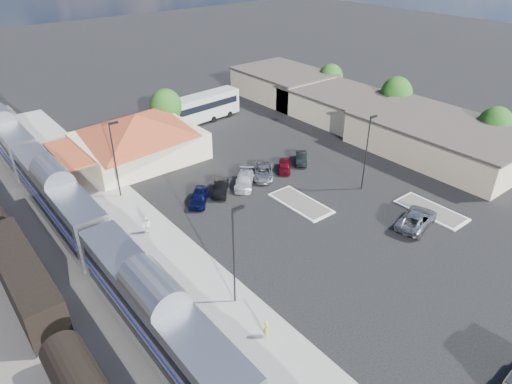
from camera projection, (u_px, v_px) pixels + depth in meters
ground at (286, 224)px, 47.35m from camera, size 280.00×280.00×0.00m
railbed at (55, 266)px, 41.33m from camera, size 16.00×100.00×0.12m
platform at (155, 239)px, 44.85m from camera, size 5.50×92.00×0.18m
passenger_train at (58, 200)px, 45.94m from camera, size 3.00×104.00×5.55m
freight_cars at (24, 280)px, 36.77m from camera, size 2.80×46.00×4.00m
station_depot at (138, 137)px, 59.59m from camera, size 18.35×12.24×6.20m
buildings_east at (359, 110)px, 71.13m from camera, size 14.40×51.40×4.80m
traffic_island_south at (301, 203)px, 50.83m from camera, size 3.30×7.50×0.21m
traffic_island_north at (431, 210)px, 49.49m from camera, size 3.30×7.50×0.21m
lamp_plat_s at (235, 249)px, 34.72m from camera, size 1.08×0.25×9.00m
lamp_plat_n at (115, 154)px, 49.63m from camera, size 1.08×0.25×9.00m
lamp_lot at (367, 147)px, 51.29m from camera, size 1.08×0.25×9.00m
tree_east_a at (495, 125)px, 61.20m from camera, size 4.56×4.56×6.42m
tree_east_b at (396, 94)px, 71.88m from camera, size 4.94×4.94×6.96m
tree_east_c at (331, 78)px, 81.59m from camera, size 4.41×4.41×6.21m
tree_depot at (166, 106)px, 67.33m from camera, size 4.71×4.71×6.63m
suv at (417, 219)px, 46.70m from camera, size 6.44×4.04×1.66m
coach_bus at (201, 107)px, 71.62m from camera, size 13.70×3.99×4.34m
person_a at (266, 328)px, 33.55m from camera, size 0.39×0.59×1.60m
person_b at (147, 225)px, 45.13m from camera, size 1.02×1.13×1.88m
parked_car_a at (199, 197)px, 50.66m from camera, size 4.26×4.52×1.51m
parked_car_b at (221, 188)px, 52.62m from camera, size 3.97×4.33×1.44m
parked_car_c at (244, 180)px, 54.15m from camera, size 4.98×5.03×1.46m
parked_car_d at (264, 172)px, 56.11m from camera, size 5.09×5.40×1.42m
parked_car_e at (285, 166)px, 57.67m from camera, size 3.76×3.87×1.31m
parked_car_f at (301, 158)px, 59.61m from camera, size 3.79×3.92×1.33m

